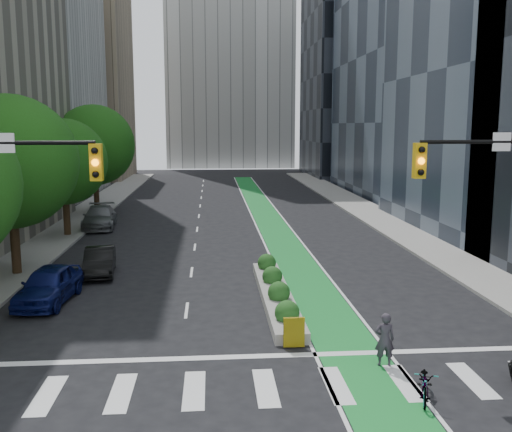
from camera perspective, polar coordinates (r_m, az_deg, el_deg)
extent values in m
plane|color=black|center=(17.61, 0.66, -15.38)|extent=(160.00, 160.00, 0.00)
cube|color=gray|center=(42.87, -18.41, -1.12)|extent=(3.60, 90.00, 0.15)
cube|color=gray|center=(43.66, 13.23, -0.71)|extent=(3.60, 90.00, 0.15)
cube|color=#177F2F|center=(46.75, 1.02, 0.07)|extent=(2.20, 70.00, 0.01)
cube|color=tan|center=(84.24, -17.65, 12.50)|extent=(14.00, 16.00, 26.00)
cube|color=black|center=(86.93, 10.07, 13.32)|extent=(14.00, 18.00, 28.00)
cylinder|color=black|center=(29.93, -23.04, -0.85)|extent=(0.44, 0.44, 5.04)
sphere|color=#1F4D10|center=(29.60, -23.40, 5.00)|extent=(6.40, 6.40, 6.40)
cylinder|color=black|center=(39.47, -18.46, 1.23)|extent=(0.44, 0.44, 4.48)
sphere|color=#1F4D10|center=(39.22, -18.66, 5.17)|extent=(5.60, 5.60, 5.60)
cylinder|color=black|center=(49.14, -15.71, 3.20)|extent=(0.44, 0.44, 5.15)
sphere|color=#1F4D10|center=(48.94, -15.87, 6.84)|extent=(6.60, 6.60, 6.60)
cube|color=gold|center=(16.82, -15.69, 5.19)|extent=(0.34, 0.28, 1.05)
sphere|color=orange|center=(16.66, -15.79, 5.16)|extent=(0.20, 0.20, 0.20)
cube|color=white|center=(17.41, -23.85, 6.70)|extent=(0.55, 0.04, 0.55)
cylinder|color=black|center=(18.73, 24.06, 6.79)|extent=(5.50, 0.12, 0.12)
cube|color=gold|center=(17.61, 16.03, 5.34)|extent=(0.34, 0.28, 1.05)
sphere|color=orange|center=(17.46, 16.21, 5.30)|extent=(0.20, 0.20, 0.20)
cube|color=white|center=(18.57, 23.36, 6.83)|extent=(0.55, 0.04, 0.55)
cube|color=gray|center=(24.18, 2.01, -8.00)|extent=(1.20, 10.00, 0.40)
cube|color=yellow|center=(19.18, 3.81, -11.52)|extent=(0.70, 0.12, 1.00)
sphere|color=#194C19|center=(20.74, 3.13, -9.62)|extent=(0.90, 0.90, 0.90)
sphere|color=#194C19|center=(23.10, 2.30, -7.65)|extent=(0.90, 0.90, 0.90)
sphere|color=#194C19|center=(25.49, 1.64, -6.05)|extent=(0.90, 0.90, 0.90)
sphere|color=#194C19|center=(27.90, 1.09, -4.72)|extent=(0.90, 0.90, 0.90)
imported|color=gray|center=(16.54, 16.56, -15.73)|extent=(1.14, 1.82, 0.90)
imported|color=#342E38|center=(18.17, 12.73, -11.96)|extent=(0.64, 0.44, 1.68)
imported|color=#0E1654|center=(25.24, -20.02, -6.48)|extent=(2.20, 4.64, 1.53)
imported|color=black|center=(29.22, -15.37, -4.39)|extent=(1.88, 4.15, 1.32)
imported|color=slate|center=(42.43, -15.38, -0.11)|extent=(2.72, 5.59, 1.57)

